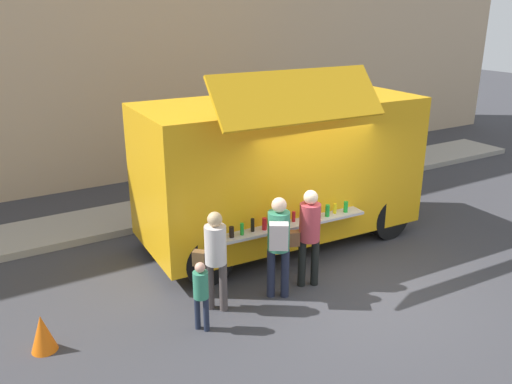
# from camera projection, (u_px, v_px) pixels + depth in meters

# --- Properties ---
(ground_plane) EXTENTS (60.00, 60.00, 0.00)m
(ground_plane) POSITION_uv_depth(u_px,v_px,m) (356.00, 289.00, 8.96)
(ground_plane) COLOR #38383D
(curb_strip) EXTENTS (28.00, 1.60, 0.15)m
(curb_strip) POSITION_uv_depth(u_px,v_px,m) (51.00, 233.00, 11.01)
(curb_strip) COLOR #9E998E
(curb_strip) RESTS_ON ground
(building_behind) EXTENTS (32.00, 2.40, 9.14)m
(building_behind) POSITION_uv_depth(u_px,v_px,m) (38.00, 5.00, 13.14)
(building_behind) COLOR tan
(building_behind) RESTS_ON ground
(food_truck_main) EXTENTS (5.54, 3.09, 3.58)m
(food_truck_main) POSITION_uv_depth(u_px,v_px,m) (281.00, 167.00, 10.34)
(food_truck_main) COLOR #F2A915
(food_truck_main) RESTS_ON ground
(traffic_cone_orange) EXTENTS (0.36, 0.36, 0.55)m
(traffic_cone_orange) POSITION_uv_depth(u_px,v_px,m) (43.00, 333.00, 7.29)
(traffic_cone_orange) COLOR orange
(traffic_cone_orange) RESTS_ON ground
(trash_bin) EXTENTS (0.60, 0.60, 0.98)m
(trash_bin) POSITION_uv_depth(u_px,v_px,m) (360.00, 161.00, 14.61)
(trash_bin) COLOR #2D5B35
(trash_bin) RESTS_ON ground
(customer_front_ordering) EXTENTS (0.56, 0.38, 1.73)m
(customer_front_ordering) POSITION_uv_depth(u_px,v_px,m) (309.00, 230.00, 8.76)
(customer_front_ordering) COLOR black
(customer_front_ordering) RESTS_ON ground
(customer_mid_with_backpack) EXTENTS (0.50, 0.56, 1.74)m
(customer_mid_with_backpack) POSITION_uv_depth(u_px,v_px,m) (279.00, 238.00, 8.36)
(customer_mid_with_backpack) COLOR #1E2336
(customer_mid_with_backpack) RESTS_ON ground
(customer_rear_waiting) EXTENTS (0.48, 0.48, 1.65)m
(customer_rear_waiting) POSITION_uv_depth(u_px,v_px,m) (215.00, 253.00, 8.06)
(customer_rear_waiting) COLOR #4F4543
(customer_rear_waiting) RESTS_ON ground
(child_near_queue) EXTENTS (0.22, 0.22, 1.10)m
(child_near_queue) POSITION_uv_depth(u_px,v_px,m) (201.00, 290.00, 7.63)
(child_near_queue) COLOR #1E2539
(child_near_queue) RESTS_ON ground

